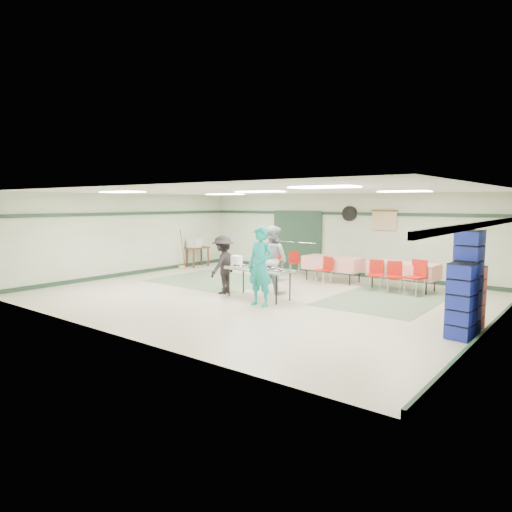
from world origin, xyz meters
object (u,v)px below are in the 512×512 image
Objects in this scene: volunteer_grey at (273,259)px; office_printer at (194,243)px; serving_table at (259,271)px; chair_loose_b at (277,259)px; chair_a at (394,274)px; crate_stack_red at (474,297)px; volunteer_teal at (260,266)px; volunteer_dark at (223,264)px; crate_stack_blue_a at (467,283)px; printer_table at (197,250)px; dining_table_a at (403,269)px; dining_table_b at (333,263)px; chair_b at (376,272)px; chair_loose_a at (294,260)px; chair_d at (326,268)px; crate_stack_blue_b at (461,301)px; broom at (183,249)px; chair_c at (417,274)px.

volunteer_grey is 5.67m from office_printer.
chair_loose_b is (-2.05, 3.70, -0.22)m from serving_table.
crate_stack_red reaches higher than chair_a.
chair_a is at bearing 62.66° from volunteer_teal.
volunteer_grey is 1.33m from volunteer_dark.
crate_stack_blue_a is at bearing 78.14° from volunteer_dark.
crate_stack_red is at bearing -6.85° from printer_table.
dining_table_a is 2.22× the size of chair_a.
dining_table_b is at bearing 87.16° from serving_table.
chair_loose_a is at bearing 150.50° from chair_b.
office_printer is at bearing -163.21° from chair_d.
serving_table is at bearing 173.96° from crate_stack_blue_b.
crate_stack_blue_a reaches higher than crate_stack_red.
crate_stack_blue_a is at bearing -70.34° from chair_a.
serving_table is 0.86m from volunteer_grey.
printer_table is at bearing 164.81° from crate_stack_red.
broom is at bearing -157.96° from chair_d.
crate_stack_blue_a is (2.51, -3.01, 0.44)m from chair_a.
crate_stack_red reaches higher than chair_b.
volunteer_grey reaches higher than chair_b.
office_printer is at bearing -173.88° from dining_table_a.
crate_stack_blue_a reaches higher than chair_b.
dining_table_b is 2.29m from chair_loose_b.
chair_a is 0.63× the size of crate_stack_blue_b.
crate_stack_blue_a is at bearing -57.15° from chair_b.
crate_stack_blue_a is 10.72m from broom.
office_printer is at bearing 165.62° from crate_stack_red.
dining_table_a is at bearing 1.21° from dining_table_b.
printer_table is (-5.39, 3.18, -0.08)m from serving_table.
volunteer_teal reaches higher than crate_stack_red.
volunteer_teal is at bearing -167.33° from crate_stack_red.
volunteer_grey is at bearing -84.37° from chair_d.
chair_a is 0.70× the size of crate_stack_red.
chair_b is 0.62× the size of crate_stack_blue_b.
volunteer_teal reaches higher than volunteer_dark.
broom is (-5.77, -0.35, 0.24)m from chair_d.
volunteer_dark is 3.86m from chair_loose_b.
volunteer_teal is 2.28× the size of chair_d.
volunteer_teal reaches higher than printer_table.
chair_c is 5.11m from chair_loose_b.
chair_d is at bearing 4.98° from printer_table.
volunteer_teal is 3.95m from chair_a.
chair_b is 1.04× the size of chair_loose_b.
chair_d is at bearing 159.81° from chair_a.
volunteer_teal is 0.98× the size of dining_table_a.
crate_stack_blue_b is at bearing -75.18° from chair_loose_a.
volunteer_dark is at bearing -129.47° from chair_c.
printer_table is 2.03× the size of office_printer.
serving_table is 2.26× the size of chair_loose_a.
chair_loose_b is at bearing 178.64° from chair_d.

